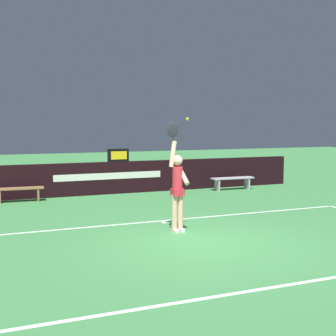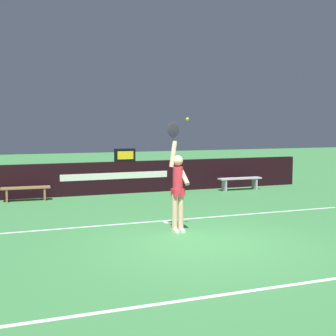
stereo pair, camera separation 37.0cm
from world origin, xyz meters
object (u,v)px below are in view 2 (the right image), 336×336
Objects in this scene: tennis_player at (178,186)px; courtside_bench_far at (26,190)px; speed_display at (125,155)px; courtside_bench_near at (240,181)px; tennis_ball at (187,119)px.

courtside_bench_far is (-2.87, 5.58, -0.69)m from tennis_player.
speed_display is 0.44× the size of courtside_bench_near.
tennis_player is at bearing -62.75° from courtside_bench_far.
speed_display is 0.48× the size of courtside_bench_far.
speed_display is at bearing 85.33° from tennis_player.
tennis_ball is (0.12, -0.27, 1.50)m from tennis_player.
tennis_ball reaches higher than speed_display.
tennis_player is 35.25× the size of tennis_ball.
speed_display is at bearing 86.55° from tennis_ball.
tennis_player reaches higher than speed_display.
speed_display is 10.31× the size of tennis_ball.
courtside_bench_far is at bearing 178.10° from courtside_bench_near.
tennis_player is 1.64× the size of courtside_bench_far.
courtside_bench_near is at bearing -1.90° from courtside_bench_far.
tennis_player is 7.07m from courtside_bench_near.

